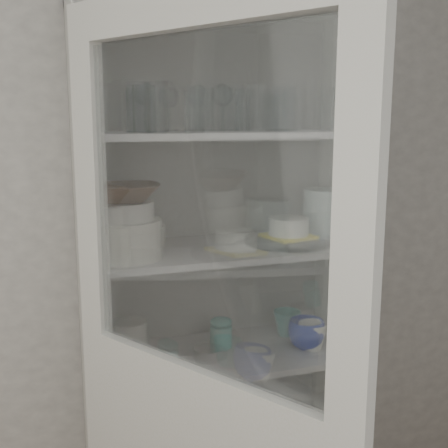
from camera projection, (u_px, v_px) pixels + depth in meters
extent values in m
cube|color=#A2A19D|center=(156.00, 226.00, 2.14)|extent=(3.60, 0.02, 2.60)
cube|color=beige|center=(87.00, 316.00, 1.89)|extent=(0.03, 0.45, 2.10)
cube|color=beige|center=(342.00, 289.00, 2.19)|extent=(0.03, 0.45, 2.10)
cube|color=gray|center=(207.00, 286.00, 2.23)|extent=(1.00, 0.03, 2.10)
cube|color=beige|center=(224.00, 1.00, 1.85)|extent=(1.00, 0.45, 0.03)
cube|color=silver|center=(225.00, 355.00, 2.06)|extent=(0.94, 0.42, 0.02)
cube|color=silver|center=(225.00, 249.00, 1.99)|extent=(0.94, 0.42, 0.02)
cube|color=silver|center=(225.00, 135.00, 1.91)|extent=(0.94, 0.42, 0.02)
cube|color=beige|center=(196.00, 3.00, 1.22)|extent=(0.50, 0.79, 0.10)
cube|color=beige|center=(91.00, 193.00, 1.56)|extent=(0.08, 0.10, 0.80)
cube|color=beige|center=(357.00, 229.00, 1.05)|extent=(0.08, 0.10, 0.80)
cube|color=silver|center=(198.00, 208.00, 1.30)|extent=(0.39, 0.62, 0.78)
cylinder|color=silver|center=(145.00, 109.00, 1.67)|extent=(0.07, 0.07, 0.14)
cylinder|color=silver|center=(139.00, 108.00, 1.69)|extent=(0.09, 0.09, 0.15)
cylinder|color=silver|center=(156.00, 107.00, 1.71)|extent=(0.08, 0.08, 0.15)
cylinder|color=silver|center=(195.00, 112.00, 1.73)|extent=(0.06, 0.06, 0.13)
cylinder|color=silver|center=(258.00, 108.00, 1.83)|extent=(0.09, 0.09, 0.15)
cylinder|color=silver|center=(279.00, 110.00, 1.80)|extent=(0.09, 0.09, 0.14)
cylinder|color=silver|center=(343.00, 109.00, 1.88)|extent=(0.09, 0.09, 0.15)
cylinder|color=silver|center=(137.00, 110.00, 1.81)|extent=(0.08, 0.08, 0.14)
cylinder|color=silver|center=(140.00, 109.00, 1.80)|extent=(0.08, 0.08, 0.15)
cylinder|color=silver|center=(203.00, 110.00, 1.87)|extent=(0.09, 0.09, 0.14)
cylinder|color=silver|center=(245.00, 111.00, 1.92)|extent=(0.09, 0.09, 0.14)
cylinder|color=silver|center=(282.00, 111.00, 1.95)|extent=(0.09, 0.09, 0.14)
cylinder|color=white|center=(126.00, 239.00, 1.80)|extent=(0.24, 0.24, 0.13)
cylinder|color=white|center=(134.00, 235.00, 1.99)|extent=(0.22, 0.22, 0.07)
cylinder|color=silver|center=(125.00, 211.00, 1.78)|extent=(0.23, 0.23, 0.06)
imported|color=#3F2618|center=(124.00, 193.00, 1.77)|extent=(0.26, 0.26, 0.06)
cylinder|color=silver|center=(288.00, 240.00, 2.04)|extent=(0.35, 0.35, 0.02)
cube|color=yellow|center=(289.00, 236.00, 2.03)|extent=(0.19, 0.19, 0.01)
cylinder|color=white|center=(289.00, 226.00, 2.03)|extent=(0.19, 0.19, 0.06)
cylinder|color=silver|center=(323.00, 213.00, 2.14)|extent=(0.15, 0.15, 0.18)
imported|color=#0B279D|center=(307.00, 334.00, 2.09)|extent=(0.14, 0.14, 0.11)
imported|color=#287C70|center=(287.00, 323.00, 2.21)|extent=(0.13, 0.13, 0.10)
imported|color=white|center=(313.00, 336.00, 2.08)|extent=(0.11, 0.11, 0.10)
cylinder|color=#287C70|center=(221.00, 336.00, 2.10)|extent=(0.08, 0.08, 0.08)
ellipsoid|color=#287C70|center=(221.00, 324.00, 2.09)|extent=(0.08, 0.08, 0.02)
cylinder|color=silver|center=(208.00, 353.00, 2.00)|extent=(0.10, 0.10, 0.04)
cylinder|color=white|center=(131.00, 340.00, 1.99)|extent=(0.14, 0.14, 0.14)
cube|color=#A5A2B3|center=(273.00, 436.00, 2.19)|extent=(0.20, 0.15, 0.05)
cylinder|color=silver|center=(287.00, 110.00, 1.95)|extent=(0.07, 0.07, 0.15)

